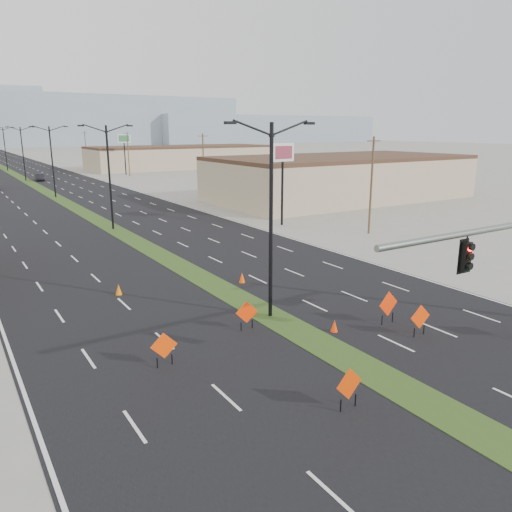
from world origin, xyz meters
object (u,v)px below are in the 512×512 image
pole_sign_east_near (283,159)px  cone_0 (253,310)px  construction_sign_1 (349,385)px  cone_2 (242,278)px  cone_3 (119,289)px  construction_sign_0 (164,347)px  construction_sign_2 (247,313)px  streetlight_3 (23,152)px  streetlight_1 (109,174)px  streetlight_2 (52,159)px  pole_sign_east_far (124,142)px  streetlight_4 (5,147)px  construction_sign_3 (420,318)px  construction_sign_4 (388,305)px  cone_1 (334,326)px  car_mid (40,177)px  streetlight_0 (271,216)px

pole_sign_east_near → cone_0: bearing=-133.9°
construction_sign_1 → cone_2: size_ratio=2.34×
cone_3 → pole_sign_east_near: bearing=31.8°
construction_sign_1 → cone_0: (2.00, 9.57, -0.64)m
construction_sign_0 → construction_sign_2: (4.95, 1.54, -0.02)m
streetlight_3 → pole_sign_east_near: streetlight_3 is taller
streetlight_1 → streetlight_3: 56.00m
construction_sign_0 → streetlight_2: bearing=93.4°
streetlight_1 → streetlight_2: 28.00m
streetlight_2 → construction_sign_1: streetlight_2 is taller
streetlight_1 → construction_sign_1: bearing=-94.2°
construction_sign_2 → pole_sign_east_far: 90.36m
streetlight_3 → cone_3: bearing=-94.3°
streetlight_4 → pole_sign_east_far: (20.35, -25.55, 1.53)m
construction_sign_2 → cone_2: size_ratio=2.17×
streetlight_2 → cone_3: 48.81m
construction_sign_0 → construction_sign_3: bearing=-6.9°
construction_sign_1 → construction_sign_4: 8.72m
construction_sign_3 → cone_0: (-5.30, 6.54, -0.63)m
streetlight_1 → pole_sign_east_far: bearing=70.8°
cone_1 → cone_0: bearing=118.9°
streetlight_2 → cone_0: (-0.70, -55.43, -5.13)m
car_mid → cone_3: (-7.96, -74.63, -0.33)m
streetlight_3 → construction_sign_3: 90.20m
construction_sign_1 → streetlight_3: bearing=85.6°
streetlight_4 → construction_sign_2: bearing=-91.0°
cone_0 → car_mid: bearing=87.9°
construction_sign_3 → pole_sign_east_far: size_ratio=0.18×
car_mid → construction_sign_3: (2.37, -88.40, 0.26)m
streetlight_4 → pole_sign_east_far: streetlight_4 is taller
streetlight_4 → construction_sign_3: (4.61, -117.97, -4.49)m
streetlight_2 → construction_sign_4: 60.39m
cone_2 → pole_sign_east_near: 21.28m
cone_0 → cone_1: (2.20, -3.97, 0.01)m
construction_sign_2 → pole_sign_east_near: pole_sign_east_near is taller
streetlight_4 → construction_sign_1: bearing=-91.3°
streetlight_2 → cone_1: streetlight_2 is taller
streetlight_3 → cone_3: streetlight_3 is taller
streetlight_0 → pole_sign_east_far: (20.35, 86.45, 1.53)m
construction_sign_1 → cone_3: construction_sign_1 is taller
streetlight_2 → car_mid: size_ratio=2.49×
streetlight_0 → construction_sign_4: (4.48, -4.06, -4.39)m
streetlight_3 → cone_0: streetlight_3 is taller
construction_sign_0 → streetlight_4: bearing=96.7°
streetlight_1 → construction_sign_1: size_ratio=6.28×
streetlight_0 → cone_3: size_ratio=14.84×
streetlight_3 → cone_1: size_ratio=16.32×
streetlight_2 → cone_1: size_ratio=16.32×
construction_sign_1 → car_mid: bearing=84.1°
streetlight_1 → cone_1: 31.85m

